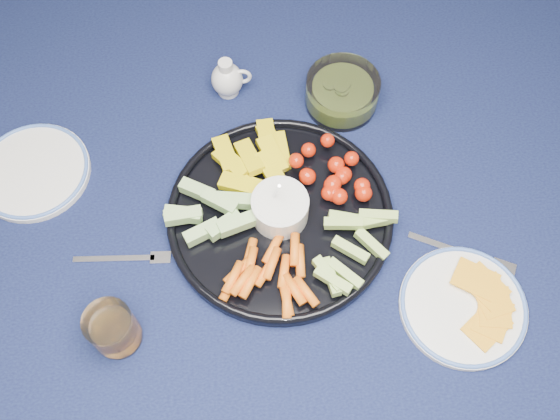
{
  "coord_description": "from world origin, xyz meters",
  "views": [
    {
      "loc": [
        -0.12,
        -0.55,
        1.72
      ],
      "look_at": [
        -0.1,
        -0.08,
        0.78
      ],
      "focal_mm": 40.0,
      "sensor_mm": 36.0,
      "label": 1
    }
  ],
  "objects_px": {
    "dining_table": "(329,200)",
    "pickle_bowl": "(342,93)",
    "juice_tumbler": "(114,330)",
    "side_plate_extra": "(33,171)",
    "creamer_pitcher": "(228,79)",
    "cheese_plate": "(464,306)",
    "crudite_platter": "(278,214)"
  },
  "relations": [
    {
      "from": "dining_table",
      "to": "crudite_platter",
      "type": "distance_m",
      "value": 0.17
    },
    {
      "from": "dining_table",
      "to": "creamer_pitcher",
      "type": "relative_size",
      "value": 19.98
    },
    {
      "from": "crudite_platter",
      "to": "cheese_plate",
      "type": "height_order",
      "value": "crudite_platter"
    },
    {
      "from": "juice_tumbler",
      "to": "side_plate_extra",
      "type": "relative_size",
      "value": 0.44
    },
    {
      "from": "dining_table",
      "to": "pickle_bowl",
      "type": "relative_size",
      "value": 12.14
    },
    {
      "from": "pickle_bowl",
      "to": "creamer_pitcher",
      "type": "bearing_deg",
      "value": 169.66
    },
    {
      "from": "pickle_bowl",
      "to": "crudite_platter",
      "type": "bearing_deg",
      "value": -118.48
    },
    {
      "from": "creamer_pitcher",
      "to": "juice_tumbler",
      "type": "relative_size",
      "value": 0.94
    },
    {
      "from": "juice_tumbler",
      "to": "side_plate_extra",
      "type": "height_order",
      "value": "juice_tumbler"
    },
    {
      "from": "cheese_plate",
      "to": "side_plate_extra",
      "type": "height_order",
      "value": "cheese_plate"
    },
    {
      "from": "dining_table",
      "to": "juice_tumbler",
      "type": "xyz_separation_m",
      "value": [
        -0.36,
        -0.27,
        0.13
      ]
    },
    {
      "from": "crudite_platter",
      "to": "side_plate_extra",
      "type": "height_order",
      "value": "crudite_platter"
    },
    {
      "from": "dining_table",
      "to": "juice_tumbler",
      "type": "height_order",
      "value": "juice_tumbler"
    },
    {
      "from": "pickle_bowl",
      "to": "juice_tumbler",
      "type": "height_order",
      "value": "juice_tumbler"
    },
    {
      "from": "crudite_platter",
      "to": "pickle_bowl",
      "type": "xyz_separation_m",
      "value": [
        0.13,
        0.24,
        0.01
      ]
    },
    {
      "from": "cheese_plate",
      "to": "dining_table",
      "type": "bearing_deg",
      "value": 126.45
    },
    {
      "from": "pickle_bowl",
      "to": "side_plate_extra",
      "type": "bearing_deg",
      "value": -167.26
    },
    {
      "from": "dining_table",
      "to": "creamer_pitcher",
      "type": "bearing_deg",
      "value": 132.3
    },
    {
      "from": "pickle_bowl",
      "to": "side_plate_extra",
      "type": "relative_size",
      "value": 0.68
    },
    {
      "from": "crudite_platter",
      "to": "side_plate_extra",
      "type": "bearing_deg",
      "value": 165.17
    },
    {
      "from": "pickle_bowl",
      "to": "cheese_plate",
      "type": "xyz_separation_m",
      "value": [
        0.16,
        -0.42,
        -0.02
      ]
    },
    {
      "from": "dining_table",
      "to": "creamer_pitcher",
      "type": "height_order",
      "value": "creamer_pitcher"
    },
    {
      "from": "creamer_pitcher",
      "to": "cheese_plate",
      "type": "distance_m",
      "value": 0.59
    },
    {
      "from": "creamer_pitcher",
      "to": "pickle_bowl",
      "type": "height_order",
      "value": "creamer_pitcher"
    },
    {
      "from": "cheese_plate",
      "to": "side_plate_extra",
      "type": "bearing_deg",
      "value": 158.24
    },
    {
      "from": "dining_table",
      "to": "pickle_bowl",
      "type": "bearing_deg",
      "value": 79.72
    },
    {
      "from": "juice_tumbler",
      "to": "side_plate_extra",
      "type": "xyz_separation_m",
      "value": [
        -0.17,
        0.31,
        -0.03
      ]
    },
    {
      "from": "juice_tumbler",
      "to": "cheese_plate",
      "type": "bearing_deg",
      "value": 1.99
    },
    {
      "from": "juice_tumbler",
      "to": "dining_table",
      "type": "bearing_deg",
      "value": 36.78
    },
    {
      "from": "pickle_bowl",
      "to": "juice_tumbler",
      "type": "relative_size",
      "value": 1.55
    },
    {
      "from": "dining_table",
      "to": "creamer_pitcher",
      "type": "xyz_separation_m",
      "value": [
        -0.18,
        0.2,
        0.12
      ]
    },
    {
      "from": "crudite_platter",
      "to": "creamer_pitcher",
      "type": "xyz_separation_m",
      "value": [
        -0.08,
        0.28,
        0.01
      ]
    }
  ]
}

